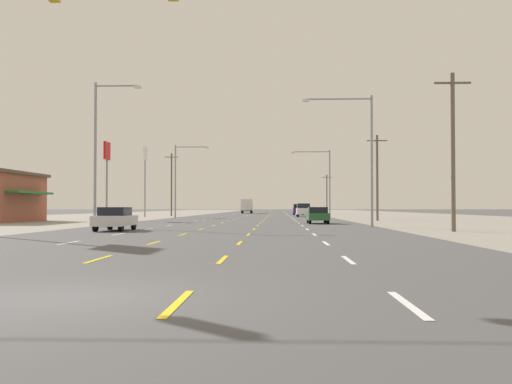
{
  "coord_description": "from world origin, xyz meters",
  "views": [
    {
      "loc": [
        3.28,
        -9.57,
        1.48
      ],
      "look_at": [
        0.86,
        58.05,
        3.18
      ],
      "focal_mm": 41.63,
      "sensor_mm": 36.0,
      "label": 1
    }
  ],
  "objects_px": {
    "box_truck_inner_left_far": "(247,205)",
    "streetlight_right_row_0": "(364,149)",
    "streetlight_left_row_1": "(179,175)",
    "suv_far_right_mid": "(303,210)",
    "pole_sign_left_row_2": "(145,165)",
    "pole_sign_left_row_1": "(107,161)",
    "sedan_far_left_nearest": "(115,219)",
    "streetlight_left_row_0": "(99,145)",
    "sedan_far_right_near": "(318,215)",
    "suv_far_right_midfar": "(298,209)",
    "streetlight_right_row_1": "(325,177)"
  },
  "relations": [
    {
      "from": "streetlight_right_row_1",
      "to": "box_truck_inner_left_far",
      "type": "bearing_deg",
      "value": 102.94
    },
    {
      "from": "pole_sign_left_row_1",
      "to": "pole_sign_left_row_2",
      "type": "bearing_deg",
      "value": 91.89
    },
    {
      "from": "pole_sign_left_row_1",
      "to": "streetlight_left_row_1",
      "type": "xyz_separation_m",
      "value": [
        5.8,
        13.11,
        -0.88
      ]
    },
    {
      "from": "sedan_far_right_near",
      "to": "streetlight_left_row_0",
      "type": "distance_m",
      "value": 19.89
    },
    {
      "from": "streetlight_left_row_1",
      "to": "suv_far_right_mid",
      "type": "bearing_deg",
      "value": 31.88
    },
    {
      "from": "sedan_far_right_near",
      "to": "pole_sign_left_row_2",
      "type": "xyz_separation_m",
      "value": [
        -23.06,
        34.02,
        6.84
      ]
    },
    {
      "from": "streetlight_left_row_0",
      "to": "streetlight_right_row_0",
      "type": "distance_m",
      "value": 19.42
    },
    {
      "from": "streetlight_left_row_0",
      "to": "pole_sign_left_row_2",
      "type": "bearing_deg",
      "value": 98.31
    },
    {
      "from": "box_truck_inner_left_far",
      "to": "streetlight_left_row_1",
      "type": "height_order",
      "value": "streetlight_left_row_1"
    },
    {
      "from": "box_truck_inner_left_far",
      "to": "pole_sign_left_row_1",
      "type": "bearing_deg",
      "value": -99.57
    },
    {
      "from": "pole_sign_left_row_1",
      "to": "streetlight_right_row_1",
      "type": "height_order",
      "value": "streetlight_right_row_1"
    },
    {
      "from": "box_truck_inner_left_far",
      "to": "streetlight_left_row_0",
      "type": "xyz_separation_m",
      "value": [
        -6.24,
        -91.66,
        4.21
      ]
    },
    {
      "from": "streetlight_right_row_0",
      "to": "streetlight_left_row_1",
      "type": "distance_m",
      "value": 39.44
    },
    {
      "from": "sedan_far_left_nearest",
      "to": "pole_sign_left_row_2",
      "type": "height_order",
      "value": "pole_sign_left_row_2"
    },
    {
      "from": "pole_sign_left_row_1",
      "to": "streetlight_left_row_0",
      "type": "distance_m",
      "value": 22.07
    },
    {
      "from": "pole_sign_left_row_1",
      "to": "streetlight_right_row_1",
      "type": "relative_size",
      "value": 0.97
    },
    {
      "from": "suv_far_right_midfar",
      "to": "pole_sign_left_row_2",
      "type": "bearing_deg",
      "value": -136.97
    },
    {
      "from": "sedan_far_left_nearest",
      "to": "sedan_far_right_near",
      "type": "bearing_deg",
      "value": 49.7
    },
    {
      "from": "pole_sign_left_row_2",
      "to": "streetlight_left_row_0",
      "type": "distance_m",
      "value": 43.89
    },
    {
      "from": "box_truck_inner_left_far",
      "to": "pole_sign_left_row_1",
      "type": "xyz_separation_m",
      "value": [
        -11.86,
        -70.33,
        4.68
      ]
    },
    {
      "from": "box_truck_inner_left_far",
      "to": "streetlight_left_row_0",
      "type": "height_order",
      "value": "streetlight_left_row_0"
    },
    {
      "from": "suv_far_right_midfar",
      "to": "sedan_far_right_near",
      "type": "bearing_deg",
      "value": -90.31
    },
    {
      "from": "suv_far_right_mid",
      "to": "streetlight_left_row_0",
      "type": "distance_m",
      "value": 48.29
    },
    {
      "from": "suv_far_right_mid",
      "to": "streetlight_right_row_0",
      "type": "xyz_separation_m",
      "value": [
        2.4,
        -44.91,
        4.66
      ]
    },
    {
      "from": "box_truck_inner_left_far",
      "to": "pole_sign_left_row_1",
      "type": "distance_m",
      "value": 71.47
    },
    {
      "from": "sedan_far_right_near",
      "to": "pole_sign_left_row_2",
      "type": "distance_m",
      "value": 41.67
    },
    {
      "from": "suv_far_right_mid",
      "to": "pole_sign_left_row_2",
      "type": "bearing_deg",
      "value": -176.31
    },
    {
      "from": "suv_far_right_midfar",
      "to": "streetlight_right_row_0",
      "type": "bearing_deg",
      "value": -87.9
    },
    {
      "from": "streetlight_left_row_0",
      "to": "streetlight_right_row_1",
      "type": "distance_m",
      "value": 39.53
    },
    {
      "from": "suv_far_right_mid",
      "to": "pole_sign_left_row_1",
      "type": "height_order",
      "value": "pole_sign_left_row_1"
    },
    {
      "from": "sedan_far_left_nearest",
      "to": "streetlight_left_row_0",
      "type": "height_order",
      "value": "streetlight_left_row_0"
    },
    {
      "from": "streetlight_right_row_0",
      "to": "streetlight_right_row_1",
      "type": "height_order",
      "value": "streetlight_right_row_0"
    },
    {
      "from": "streetlight_left_row_0",
      "to": "streetlight_left_row_1",
      "type": "height_order",
      "value": "streetlight_left_row_0"
    },
    {
      "from": "streetlight_right_row_0",
      "to": "sedan_far_right_near",
      "type": "bearing_deg",
      "value": 106.03
    },
    {
      "from": "sedan_far_left_nearest",
      "to": "pole_sign_left_row_2",
      "type": "xyz_separation_m",
      "value": [
        -9.42,
        50.11,
        6.84
      ]
    },
    {
      "from": "suv_far_right_midfar",
      "to": "streetlight_right_row_0",
      "type": "xyz_separation_m",
      "value": [
        2.39,
        -65.22,
        4.66
      ]
    },
    {
      "from": "streetlight_left_row_0",
      "to": "suv_far_right_midfar",
      "type": "bearing_deg",
      "value": 75.37
    },
    {
      "from": "suv_far_right_midfar",
      "to": "streetlight_left_row_1",
      "type": "xyz_separation_m",
      "value": [
        -16.83,
        -30.77,
        4.61
      ]
    },
    {
      "from": "suv_far_right_mid",
      "to": "streetlight_right_row_0",
      "type": "distance_m",
      "value": 45.21
    },
    {
      "from": "box_truck_inner_left_far",
      "to": "sedan_far_left_nearest",
      "type": "bearing_deg",
      "value": -91.84
    },
    {
      "from": "streetlight_right_row_0",
      "to": "streetlight_left_row_1",
      "type": "xyz_separation_m",
      "value": [
        -19.23,
        34.44,
        -0.05
      ]
    },
    {
      "from": "box_truck_inner_left_far",
      "to": "streetlight_right_row_1",
      "type": "xyz_separation_m",
      "value": [
        13.14,
        -57.22,
        3.5
      ]
    },
    {
      "from": "sedan_far_left_nearest",
      "to": "suv_far_right_midfar",
      "type": "height_order",
      "value": "suv_far_right_midfar"
    },
    {
      "from": "sedan_far_right_near",
      "to": "streetlight_right_row_0",
      "type": "distance_m",
      "value": 10.93
    },
    {
      "from": "sedan_far_right_near",
      "to": "suv_far_right_mid",
      "type": "height_order",
      "value": "suv_far_right_mid"
    },
    {
      "from": "box_truck_inner_left_far",
      "to": "streetlight_right_row_0",
      "type": "xyz_separation_m",
      "value": [
        13.18,
        -91.66,
        3.85
      ]
    },
    {
      "from": "suv_far_right_midfar",
      "to": "box_truck_inner_left_far",
      "type": "bearing_deg",
      "value": 112.18
    },
    {
      "from": "sedan_far_left_nearest",
      "to": "streetlight_left_row_1",
      "type": "distance_m",
      "value": 41.54
    },
    {
      "from": "sedan_far_left_nearest",
      "to": "suv_far_right_mid",
      "type": "height_order",
      "value": "suv_far_right_mid"
    },
    {
      "from": "sedan_far_left_nearest",
      "to": "streetlight_left_row_1",
      "type": "height_order",
      "value": "streetlight_left_row_1"
    }
  ]
}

